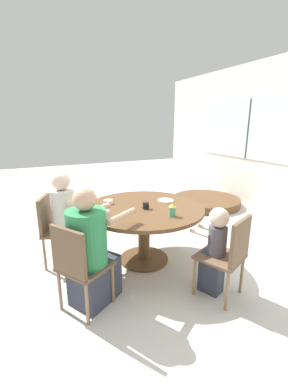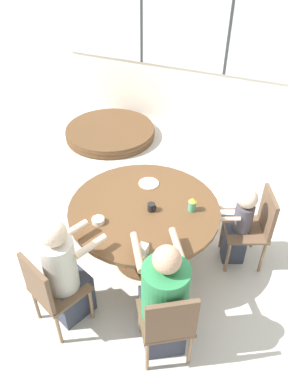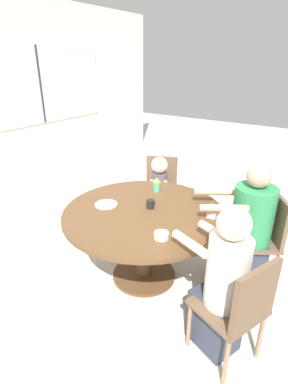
{
  "view_description": "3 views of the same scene",
  "coord_description": "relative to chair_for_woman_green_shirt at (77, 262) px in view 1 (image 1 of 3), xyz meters",
  "views": [
    {
      "loc": [
        2.64,
        -1.21,
        1.68
      ],
      "look_at": [
        0.0,
        0.0,
        0.89
      ],
      "focal_mm": 24.0,
      "sensor_mm": 36.0,
      "label": 1
    },
    {
      "loc": [
        1.06,
        -2.43,
        2.98
      ],
      "look_at": [
        0.0,
        0.0,
        0.89
      ],
      "focal_mm": 35.0,
      "sensor_mm": 36.0,
      "label": 2
    },
    {
      "loc": [
        -1.92,
        -1.32,
        1.92
      ],
      "look_at": [
        0.0,
        0.0,
        0.89
      ],
      "focal_mm": 28.0,
      "sensor_mm": 36.0,
      "label": 3
    }
  ],
  "objects": [
    {
      "name": "dining_table",
      "position": [
        -0.59,
        0.91,
        0.07
      ],
      "size": [
        1.42,
        1.42,
        0.71
      ],
      "color": "brown",
      "rests_on": "ground_plane"
    },
    {
      "name": "folded_table_stack",
      "position": [
        -2.09,
        3.03,
        -0.43
      ],
      "size": [
        1.39,
        1.39,
        0.15
      ],
      "color": "brown",
      "rests_on": "ground_plane"
    },
    {
      "name": "chair_for_woman_green_shirt",
      "position": [
        0.0,
        0.0,
        0.0
      ],
      "size": [
        0.55,
        0.55,
        0.85
      ],
      "rotation": [
        0.0,
        0.0,
        0.58
      ],
      "color": "brown",
      "rests_on": "ground_plane"
    },
    {
      "name": "person_woman_green_shirt",
      "position": [
        -0.09,
        0.14,
        0.01
      ],
      "size": [
        0.64,
        0.73,
        1.15
      ],
      "rotation": [
        0.0,
        0.0,
        0.58
      ],
      "color": "#333847",
      "rests_on": "ground_plane"
    },
    {
      "name": "ground_plane",
      "position": [
        -0.59,
        0.91,
        -0.5
      ],
      "size": [
        16.0,
        16.0,
        0.0
      ],
      "primitive_type": "plane",
      "color": "beige"
    },
    {
      "name": "bowl_white_shallow",
      "position": [
        -0.88,
        0.55,
        0.23
      ],
      "size": [
        0.11,
        0.11,
        0.05
      ],
      "color": "silver",
      "rests_on": "dining_table"
    },
    {
      "name": "person_toddler",
      "position": [
        0.26,
        1.28,
        -0.04
      ],
      "size": [
        0.37,
        0.3,
        0.91
      ],
      "rotation": [
        0.0,
        0.0,
        -4.3
      ],
      "color": "#333847",
      "rests_on": "ground_plane"
    },
    {
      "name": "person_man_blue_shirt",
      "position": [
        -0.93,
        0.05,
        0.03
      ],
      "size": [
        0.43,
        0.56,
        1.14
      ],
      "rotation": [
        0.0,
        0.0,
        -0.37
      ],
      "color": "#333847",
      "rests_on": "ground_plane"
    },
    {
      "name": "coffee_mug",
      "position": [
        -0.51,
        0.89,
        0.24
      ],
      "size": [
        0.08,
        0.07,
        0.08
      ],
      "color": "black",
      "rests_on": "dining_table"
    },
    {
      "name": "milk_carton_small",
      "position": [
        -0.36,
        0.37,
        0.26
      ],
      "size": [
        0.07,
        0.07,
        0.1
      ],
      "color": "silver",
      "rests_on": "dining_table"
    },
    {
      "name": "sippy_cup",
      "position": [
        -0.17,
        1.05,
        0.28
      ],
      "size": [
        0.07,
        0.07,
        0.14
      ],
      "color": "#4CA57F",
      "rests_on": "dining_table"
    },
    {
      "name": "chair_for_man_blue_shirt",
      "position": [
        -0.99,
        -0.1,
        0.0
      ],
      "size": [
        0.52,
        0.52,
        0.85
      ],
      "rotation": [
        0.0,
        0.0,
        -0.37
      ],
      "color": "brown",
      "rests_on": "ground_plane"
    },
    {
      "name": "plate_tortillas",
      "position": [
        -0.69,
        1.26,
        0.21
      ],
      "size": [
        0.2,
        0.2,
        0.01
      ],
      "color": "beige",
      "rests_on": "dining_table"
    },
    {
      "name": "chair_for_toddler",
      "position": [
        0.4,
        1.34,
        0.0
      ],
      "size": [
        0.53,
        0.53,
        0.85
      ],
      "rotation": [
        0.0,
        0.0,
        -4.3
      ],
      "color": "brown",
      "rests_on": "ground_plane"
    }
  ]
}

